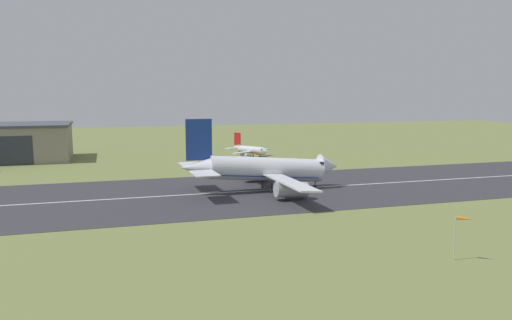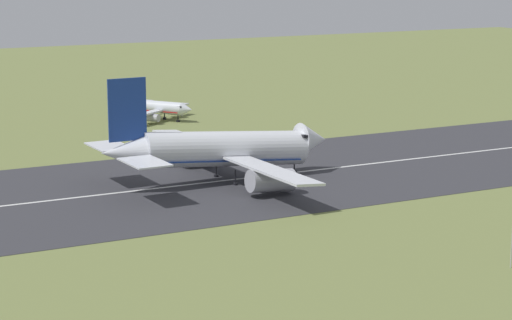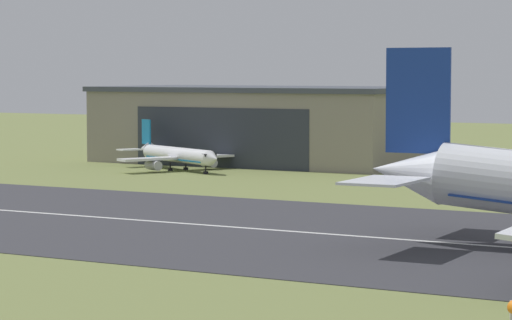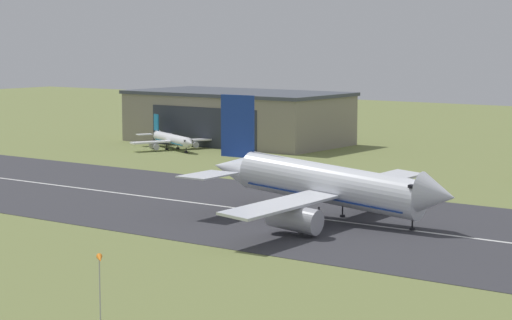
# 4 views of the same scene
# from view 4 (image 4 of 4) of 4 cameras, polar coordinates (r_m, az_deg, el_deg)

# --- Properties ---
(runway_strip) EXTENTS (408.46, 52.44, 0.06)m
(runway_strip) POSITION_cam_4_polar(r_m,az_deg,el_deg) (174.85, -4.87, -2.29)
(runway_strip) COLOR #333338
(runway_strip) RESTS_ON ground_plane
(runway_centreline) EXTENTS (367.62, 0.70, 0.01)m
(runway_centreline) POSITION_cam_4_polar(r_m,az_deg,el_deg) (174.85, -4.87, -2.28)
(runway_centreline) COLOR silver
(runway_centreline) RESTS_ON runway_strip
(hangar_building) EXTENTS (58.41, 30.14, 13.85)m
(hangar_building) POSITION_cam_4_polar(r_m,az_deg,el_deg) (268.29, -1.07, 2.47)
(hangar_building) COLOR gray
(hangar_building) RESTS_ON ground_plane
(airplane_landing) EXTENTS (43.54, 53.62, 18.94)m
(airplane_landing) POSITION_cam_4_polar(r_m,az_deg,el_deg) (154.53, 4.15, -1.47)
(airplane_landing) COLOR silver
(airplane_landing) RESTS_ON ground_plane
(airplane_parked_centre) EXTENTS (24.98, 21.21, 8.23)m
(airplane_parked_centre) POSITION_cam_4_polar(r_m,az_deg,el_deg) (253.41, -4.82, 1.18)
(airplane_parked_centre) COLOR white
(airplane_parked_centre) RESTS_ON ground_plane
(windsock_pole) EXTENTS (2.22, 2.07, 6.88)m
(windsock_pole) POSITION_cam_4_polar(r_m,az_deg,el_deg) (100.09, -8.91, -5.82)
(windsock_pole) COLOR #B7B7BC
(windsock_pole) RESTS_ON ground_plane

